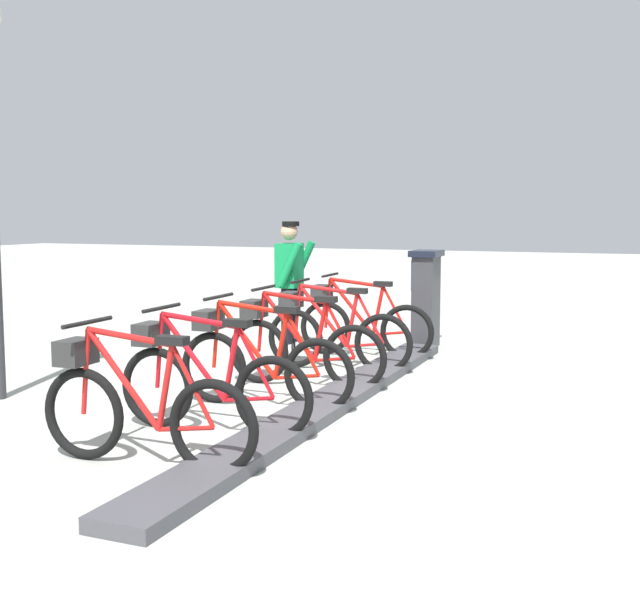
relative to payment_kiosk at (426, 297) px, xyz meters
name	(u,v)px	position (x,y,z in m)	size (l,w,h in m)	color
ground_plane	(329,408)	(-0.05, 3.55, -0.67)	(60.00, 60.00, 0.00)	#A6AC9F
dock_rail_base	(329,403)	(-0.05, 3.55, -0.62)	(0.44, 6.35, 0.10)	#47474C
payment_kiosk	(426,297)	(0.00, 0.00, 0.00)	(0.36, 0.52, 1.28)	#38383D
bike_docked_0	(360,322)	(0.57, 0.98, -0.24)	(1.72, 0.54, 1.02)	black
bike_docked_1	(332,332)	(0.57, 1.90, -0.24)	(1.72, 0.54, 1.02)	black
bike_docked_2	(299,345)	(0.57, 2.83, -0.24)	(1.72, 0.54, 1.02)	black
bike_docked_3	(258,361)	(0.57, 3.75, -0.24)	(1.72, 0.54, 1.02)	black
bike_docked_4	(205,380)	(0.57, 4.68, -0.24)	(1.72, 0.54, 1.02)	black
bike_docked_5	(137,406)	(0.57, 5.60, -0.24)	(1.72, 0.54, 1.02)	black
worker_near_rack	(290,280)	(1.55, 0.91, 0.24)	(0.48, 0.65, 1.66)	white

